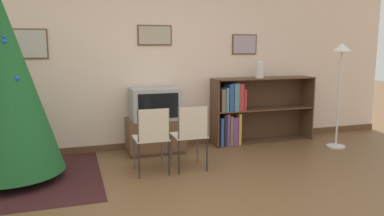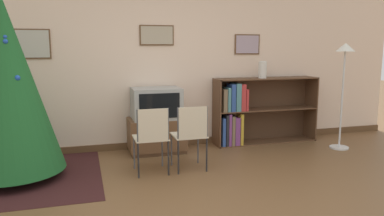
{
  "view_description": "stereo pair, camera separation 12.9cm",
  "coord_description": "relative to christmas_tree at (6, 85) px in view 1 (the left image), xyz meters",
  "views": [
    {
      "loc": [
        -1.16,
        -2.97,
        1.54
      ],
      "look_at": [
        0.25,
        1.38,
        0.78
      ],
      "focal_mm": 35.0,
      "sensor_mm": 36.0,
      "label": 1
    },
    {
      "loc": [
        -1.04,
        -3.01,
        1.54
      ],
      "look_at": [
        0.25,
        1.38,
        0.78
      ],
      "focal_mm": 35.0,
      "sensor_mm": 36.0,
      "label": 2
    }
  ],
  "objects": [
    {
      "name": "wall_back",
      "position": [
        1.85,
        0.95,
        0.25
      ],
      "size": [
        8.31,
        0.11,
        2.7
      ],
      "color": "beige",
      "rests_on": "ground_plane"
    },
    {
      "name": "area_rug",
      "position": [
        0.0,
        0.0,
        -1.1
      ],
      "size": [
        1.96,
        1.92,
        0.01
      ],
      "color": "#381919",
      "rests_on": "ground_plane"
    },
    {
      "name": "christmas_tree",
      "position": [
        0.0,
        0.0,
        0.0
      ],
      "size": [
        1.17,
        1.17,
        2.2
      ],
      "color": "maroon",
      "rests_on": "area_rug"
    },
    {
      "name": "tv_console",
      "position": [
        1.82,
        0.63,
        -0.85
      ],
      "size": [
        0.81,
        0.51,
        0.5
      ],
      "color": "#4C311E",
      "rests_on": "ground_plane"
    },
    {
      "name": "television",
      "position": [
        1.82,
        0.63,
        -0.38
      ],
      "size": [
        0.69,
        0.49,
        0.44
      ],
      "color": "#9E9E99",
      "rests_on": "tv_console"
    },
    {
      "name": "folding_chair_left",
      "position": [
        1.58,
        -0.31,
        -0.63
      ],
      "size": [
        0.4,
        0.4,
        0.82
      ],
      "color": "beige",
      "rests_on": "ground_plane"
    },
    {
      "name": "folding_chair_right",
      "position": [
        2.06,
        -0.31,
        -0.63
      ],
      "size": [
        0.4,
        0.4,
        0.82
      ],
      "color": "beige",
      "rests_on": "ground_plane"
    },
    {
      "name": "bookshelf",
      "position": [
        3.3,
        0.72,
        -0.59
      ],
      "size": [
        1.69,
        0.36,
        1.04
      ],
      "color": "brown",
      "rests_on": "ground_plane"
    },
    {
      "name": "vase",
      "position": [
        3.51,
        0.67,
        0.07
      ],
      "size": [
        0.13,
        0.13,
        0.26
      ],
      "color": "silver",
      "rests_on": "bookshelf"
    },
    {
      "name": "standing_lamp",
      "position": [
        4.52,
        0.05,
        0.11
      ],
      "size": [
        0.28,
        0.28,
        1.58
      ],
      "color": "silver",
      "rests_on": "ground_plane"
    }
  ]
}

